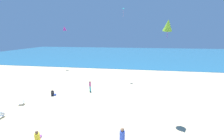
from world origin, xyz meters
TOP-DOWN VIEW (x-y plane):
  - ground_plane at (0.00, 10.00)m, footprint 120.00×120.00m
  - ocean_water at (0.00, 55.80)m, footprint 120.00×60.00m
  - beach_chair_far_left at (-9.92, 3.92)m, footprint 0.62×0.65m
  - beach_chair_near_camera at (-9.87, 6.63)m, footprint 0.78×0.75m
  - person_0 at (1.60, 1.53)m, footprint 0.43×0.43m
  - person_1 at (-3.70, 11.67)m, footprint 0.40×0.40m
  - person_2 at (-7.91, 9.50)m, footprint 0.71×0.57m
  - person_3 at (-4.54, 1.63)m, footprint 0.47×0.68m
  - kite_magenta at (-13.77, 25.82)m, footprint 1.19×1.21m
  - kite_lime at (4.92, 7.24)m, footprint 0.92×1.08m
  - kite_teal at (-0.09, 19.78)m, footprint 0.62×0.62m

SIDE VIEW (x-z plane):
  - ground_plane at x=0.00m, z-range 0.00..0.00m
  - ocean_water at x=0.00m, z-range 0.00..0.05m
  - beach_chair_far_left at x=-9.92m, z-range -0.02..0.50m
  - beach_chair_near_camera at x=-9.87m, z-range -0.03..0.52m
  - person_3 at x=-4.54m, z-range -0.10..0.68m
  - person_2 at x=-7.91m, z-range -0.10..0.68m
  - person_1 at x=-3.70m, z-range 0.11..1.55m
  - person_0 at x=1.60m, z-range 0.13..1.85m
  - kite_lime at x=4.92m, z-range 7.46..9.07m
  - kite_magenta at x=-13.77m, z-range 8.23..9.70m
  - kite_teal at x=-0.09m, z-range 11.08..12.55m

